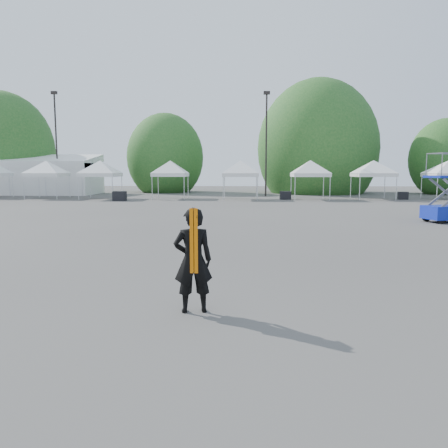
{
  "coord_description": "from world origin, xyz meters",
  "views": [
    {
      "loc": [
        0.7,
        -9.9,
        2.46
      ],
      "look_at": [
        0.32,
        -0.46,
        1.3
      ],
      "focal_mm": 35.0,
      "sensor_mm": 36.0,
      "label": 1
    }
  ],
  "objects": [
    {
      "name": "ground",
      "position": [
        0.0,
        0.0,
        0.0
      ],
      "size": [
        120.0,
        120.0,
        0.0
      ],
      "primitive_type": "plane",
      "color": "#474442",
      "rests_on": "ground"
    },
    {
      "name": "marquee",
      "position": [
        -22.0,
        35.0,
        1.97
      ],
      "size": [
        15.0,
        6.25,
        4.23
      ],
      "color": "white",
      "rests_on": "ground"
    },
    {
      "name": "light_pole_west",
      "position": [
        -18.0,
        34.0,
        5.77
      ],
      "size": [
        0.6,
        0.25,
        10.3
      ],
      "color": "black",
      "rests_on": "ground"
    },
    {
      "name": "light_pole_east",
      "position": [
        3.0,
        32.0,
        5.52
      ],
      "size": [
        0.6,
        0.25,
        9.8
      ],
      "color": "black",
      "rests_on": "ground"
    },
    {
      "name": "tree_far_w",
      "position": [
        -26.0,
        38.0,
        4.54
      ],
      "size": [
        4.8,
        4.8,
        7.3
      ],
      "color": "#382314",
      "rests_on": "ground"
    },
    {
      "name": "tree_mid_w",
      "position": [
        -8.0,
        40.0,
        3.93
      ],
      "size": [
        4.16,
        4.16,
        6.33
      ],
      "color": "#382314",
      "rests_on": "ground"
    },
    {
      "name": "tree_mid_e",
      "position": [
        9.0,
        39.0,
        4.84
      ],
      "size": [
        5.12,
        5.12,
        7.79
      ],
      "color": "#382314",
      "rests_on": "ground"
    },
    {
      "name": "tree_far_e",
      "position": [
        22.0,
        37.0,
        3.63
      ],
      "size": [
        3.84,
        3.84,
        5.84
      ],
      "color": "#382314",
      "rests_on": "ground"
    },
    {
      "name": "tent_b",
      "position": [
        -16.58,
        28.35,
        3.06
      ],
      "size": [
        4.32,
        4.32,
        3.88
      ],
      "color": "silver",
      "rests_on": "ground"
    },
    {
      "name": "tent_c",
      "position": [
        -11.57,
        27.77,
        3.06
      ],
      "size": [
        4.38,
        4.38,
        3.88
      ],
      "color": "silver",
      "rests_on": "ground"
    },
    {
      "name": "tent_d",
      "position": [
        -5.58,
        28.58,
        3.06
      ],
      "size": [
        4.18,
        4.18,
        3.88
      ],
      "color": "silver",
      "rests_on": "ground"
    },
    {
      "name": "tent_e",
      "position": [
        0.6,
        27.76,
        3.06
      ],
      "size": [
        4.31,
        4.31,
        3.88
      ],
      "color": "silver",
      "rests_on": "ground"
    },
    {
      "name": "tent_f",
      "position": [
        6.52,
        27.69,
        3.06
      ],
      "size": [
        4.32,
        4.32,
        3.88
      ],
      "color": "silver",
      "rests_on": "ground"
    },
    {
      "name": "tent_g",
      "position": [
        11.98,
        28.23,
        3.06
      ],
      "size": [
        4.53,
        4.53,
        3.88
      ],
      "color": "silver",
      "rests_on": "ground"
    },
    {
      "name": "man",
      "position": [
        -0.13,
        -2.53,
        0.92
      ],
      "size": [
        0.74,
        0.56,
        1.84
      ],
      "rotation": [
        0.0,
        0.0,
        3.33
      ],
      "color": "black",
      "rests_on": "ground"
    },
    {
      "name": "crate_west",
      "position": [
        -9.22,
        25.2,
        0.39
      ],
      "size": [
        1.02,
        0.8,
        0.79
      ],
      "primitive_type": "cube",
      "rotation": [
        0.0,
        0.0,
        0.02
      ],
      "color": "black",
      "rests_on": "ground"
    },
    {
      "name": "crate_mid",
      "position": [
        4.44,
        27.55,
        0.35
      ],
      "size": [
        0.94,
        0.75,
        0.7
      ],
      "primitive_type": "cube",
      "rotation": [
        0.0,
        0.0,
        0.05
      ],
      "color": "black",
      "rests_on": "ground"
    },
    {
      "name": "crate_east",
      "position": [
        14.52,
        28.01,
        0.33
      ],
      "size": [
        0.98,
        0.85,
        0.65
      ],
      "primitive_type": "cube",
      "rotation": [
        0.0,
        0.0,
        -0.27
      ],
      "color": "black",
      "rests_on": "ground"
    }
  ]
}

